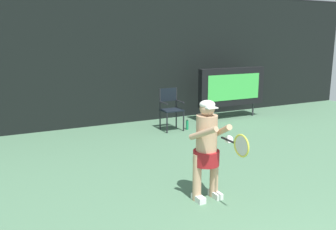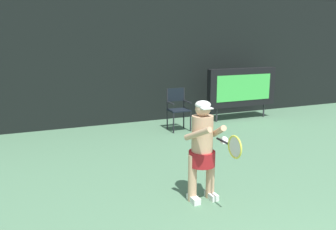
% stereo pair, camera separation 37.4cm
% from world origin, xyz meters
% --- Properties ---
extents(backdrop_screen, '(18.00, 0.12, 3.66)m').
position_xyz_m(backdrop_screen, '(0.00, 8.50, 1.81)').
color(backdrop_screen, black).
rests_on(backdrop_screen, ground).
extents(scoreboard, '(2.20, 0.21, 1.50)m').
position_xyz_m(scoreboard, '(3.70, 7.55, 0.95)').
color(scoreboard, black).
rests_on(scoreboard, ground).
extents(umpire_chair, '(0.52, 0.44, 1.08)m').
position_xyz_m(umpire_chair, '(1.46, 7.15, 0.62)').
color(umpire_chair, black).
rests_on(umpire_chair, ground).
extents(water_bottle, '(0.07, 0.07, 0.27)m').
position_xyz_m(water_bottle, '(1.86, 6.97, 0.12)').
color(water_bottle, '#1A8953').
rests_on(water_bottle, ground).
extents(tennis_player, '(0.54, 0.62, 1.49)m').
position_xyz_m(tennis_player, '(0.06, 3.25, 0.82)').
color(tennis_player, white).
rests_on(tennis_player, ground).
extents(tennis_racket, '(0.03, 0.60, 0.31)m').
position_xyz_m(tennis_racket, '(0.20, 2.66, 0.97)').
color(tennis_racket, black).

